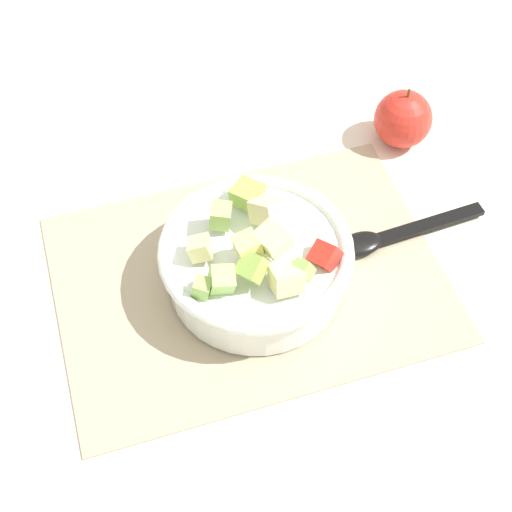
% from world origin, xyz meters
% --- Properties ---
extents(ground_plane, '(2.40, 2.40, 0.00)m').
position_xyz_m(ground_plane, '(0.00, 0.00, 0.00)').
color(ground_plane, silver).
extents(placemat, '(0.46, 0.34, 0.01)m').
position_xyz_m(placemat, '(0.00, 0.00, 0.00)').
color(placemat, tan).
rests_on(placemat, ground_plane).
extents(salad_bowl, '(0.23, 0.23, 0.12)m').
position_xyz_m(salad_bowl, '(-0.01, 0.01, 0.05)').
color(salad_bowl, white).
rests_on(salad_bowl, placemat).
extents(serving_spoon, '(0.20, 0.04, 0.01)m').
position_xyz_m(serving_spoon, '(-0.18, -0.00, 0.01)').
color(serving_spoon, black).
rests_on(serving_spoon, placemat).
extents(whole_apple, '(0.08, 0.08, 0.09)m').
position_xyz_m(whole_apple, '(-0.27, -0.17, 0.04)').
color(whole_apple, red).
rests_on(whole_apple, ground_plane).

